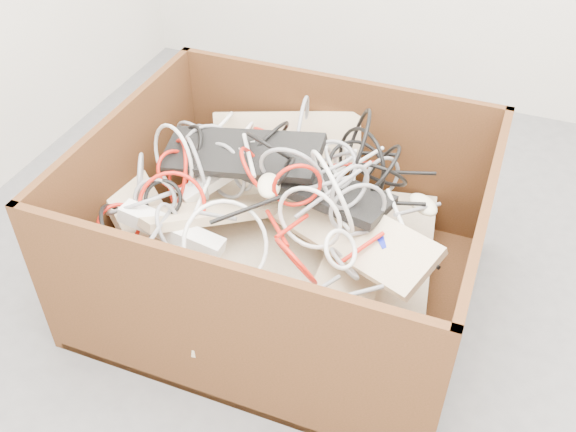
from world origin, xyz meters
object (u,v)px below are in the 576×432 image
(power_strip_left, at_px, (222,174))
(vga_plug, at_px, (386,243))
(power_strip_right, at_px, (172,230))
(cardboard_box, at_px, (281,257))

(power_strip_left, height_order, vga_plug, power_strip_left)
(power_strip_right, bearing_deg, power_strip_left, 87.02)
(power_strip_left, distance_m, vga_plug, 0.57)
(cardboard_box, xyz_separation_m, vga_plug, (0.33, -0.05, 0.21))
(cardboard_box, distance_m, power_strip_left, 0.32)
(power_strip_left, bearing_deg, cardboard_box, -72.85)
(power_strip_right, distance_m, vga_plug, 0.60)
(power_strip_left, relative_size, power_strip_right, 0.93)
(power_strip_left, distance_m, power_strip_right, 0.29)
(cardboard_box, relative_size, vga_plug, 24.87)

